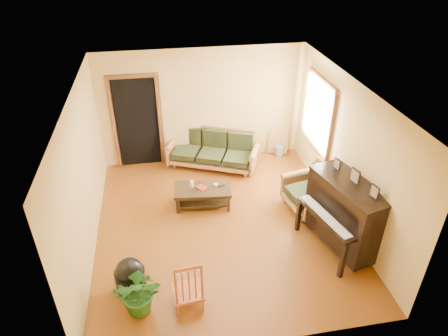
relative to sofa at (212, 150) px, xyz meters
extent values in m
plane|color=#5C2D0C|center=(-0.14, -2.06, -0.42)|extent=(5.00, 5.00, 0.00)
cube|color=black|center=(-1.59, 0.42, 0.60)|extent=(1.08, 0.16, 2.05)
cube|color=white|center=(2.07, -0.76, 1.08)|extent=(0.12, 1.36, 1.46)
cube|color=#A1693B|center=(0.00, 0.00, 0.00)|extent=(2.14, 1.55, 0.85)
cube|color=black|center=(-0.40, -1.40, -0.23)|extent=(1.15, 0.71, 0.40)
cube|color=#A1693B|center=(1.58, -1.88, 0.03)|extent=(1.05, 1.08, 0.92)
cube|color=black|center=(1.80, -2.93, 0.21)|extent=(1.17, 1.60, 1.27)
cylinder|color=black|center=(-1.75, -3.33, -0.21)|extent=(0.48, 0.48, 0.43)
cube|color=#9C401C|center=(-0.92, -3.73, 0.03)|extent=(0.46, 0.50, 0.90)
cube|color=gold|center=(1.64, 0.35, -0.11)|extent=(0.48, 0.21, 0.63)
cylinder|color=#325798|center=(1.64, 0.20, -0.30)|extent=(0.24, 0.24, 0.25)
imported|color=#245A19|center=(-1.59, -3.74, -0.05)|extent=(0.73, 0.65, 0.74)
imported|color=maroon|center=(-0.48, -1.44, -0.02)|extent=(0.25, 0.26, 0.02)
cylinder|color=white|center=(-0.59, -1.32, 0.04)|extent=(0.10, 0.10, 0.13)
cylinder|color=white|center=(-0.13, -1.38, 0.00)|extent=(0.11, 0.11, 0.06)
cube|color=black|center=(-0.04, -1.39, -0.02)|extent=(0.17, 0.10, 0.02)
camera|label=1|loc=(-1.09, -7.72, 4.38)|focal=32.00mm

